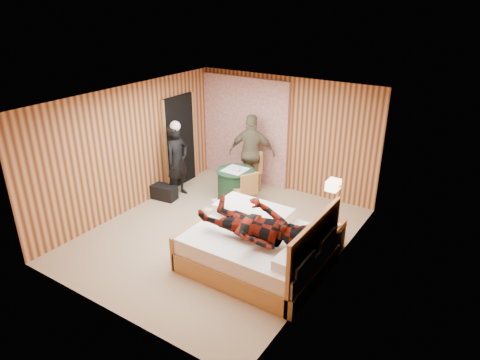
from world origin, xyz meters
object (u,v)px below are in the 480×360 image
Objects in this scene: chair_far at (252,167)px; duffel_bag at (164,192)px; man_at_table at (252,153)px; wall_lamp at (333,185)px; round_table at (235,185)px; bed at (259,248)px; nightstand at (329,236)px; man_on_bed at (254,217)px; chair_near at (247,189)px; woman_standing at (177,161)px.

chair_far reaches higher than duffel_bag.
wall_lamp is at bearing 126.24° from man_at_table.
round_table is 1.45× the size of duffel_bag.
man_at_table is (-2.46, 1.56, -0.44)m from wall_lamp.
round_table is 0.85× the size of chair_far.
wall_lamp reaches higher than duffel_bag.
nightstand is (0.76, 1.03, -0.06)m from bed.
man_at_table is 0.97× the size of man_on_bed.
round_table is 0.46× the size of man_at_table.
man_at_table is (1.31, 1.45, 0.71)m from duffel_bag.
duffel_bag is (-3.73, -0.03, -0.13)m from nightstand.
nightstand is 2.02m from chair_near.
wall_lamp is 3.70m from woman_standing.
woman_standing reaches higher than duffel_bag.
round_table reaches higher than duffel_bag.
wall_lamp reaches higher than round_table.
bed is 2.72× the size of round_table.
chair_far is (-2.44, 1.53, -0.76)m from wall_lamp.
chair_near reaches higher than nightstand.
nightstand is 2.54m from round_table.
round_table is at bearing -90.24° from chair_near.
chair_far is 1.01m from chair_near.
round_table is (-2.42, 0.76, 0.07)m from nightstand.
woman_standing is 0.92× the size of man_at_table.
man_on_bed reaches higher than nightstand.
wall_lamp reaches higher than bed.
chair_near is 1.68m from woman_standing.
man_on_bed is (1.69, -2.68, 0.15)m from man_at_table.
duffel_bag is at bearing -179.59° from nightstand.
woman_standing is 3.27m from man_on_bed.
chair_near is 0.49× the size of man_at_table.
wall_lamp is 3.94m from duffel_bag.
man_on_bed is at bearing 100.83° from man_at_table.
chair_near is (-1.19, 1.52, 0.15)m from bed.
bed is 2.55× the size of chair_near.
chair_near reaches higher than round_table.
bed is 2.93m from chair_far.
man_on_bed reaches higher than woman_standing.
duffel_bag is (-2.97, 1.00, -0.18)m from bed.
round_table is at bearing 162.56° from nightstand.
round_table is (-1.66, 1.79, 0.02)m from bed.
duffel_bag is at bearing 178.29° from wall_lamp.
woman_standing is at bearing -53.74° from chair_near.
man_on_bed reaches higher than chair_near.
chair_far is (-2.40, 1.39, 0.26)m from nightstand.
nightstand is 1.03× the size of duffel_bag.
chair_near is at bearing -47.23° from chair_far.
chair_near is at bearing -81.38° from woman_standing.
round_table is at bearing 129.92° from man_on_bed.
woman_standing is 0.90× the size of man_on_bed.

